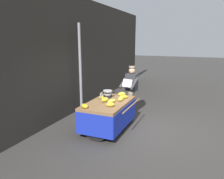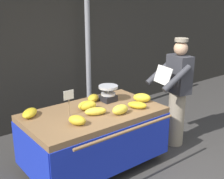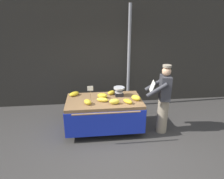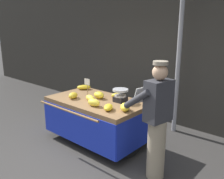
% 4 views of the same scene
% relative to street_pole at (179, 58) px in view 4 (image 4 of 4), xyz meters
% --- Properties ---
extents(ground_plane, '(60.00, 60.00, 0.00)m').
position_rel_street_pole_xyz_m(ground_plane, '(-0.53, -2.41, -1.56)').
color(ground_plane, '#383533').
extents(back_wall, '(16.00, 0.24, 4.06)m').
position_rel_street_pole_xyz_m(back_wall, '(-0.53, 0.46, 0.47)').
color(back_wall, '#2D2B26').
rests_on(back_wall, ground).
extents(street_pole, '(0.09, 0.09, 3.12)m').
position_rel_street_pole_xyz_m(street_pole, '(0.00, 0.00, 0.00)').
color(street_pole, gray).
rests_on(street_pole, ground).
extents(banana_cart, '(1.85, 1.26, 0.84)m').
position_rel_street_pole_xyz_m(banana_cart, '(-0.87, -1.42, -0.94)').
color(banana_cart, olive).
rests_on(banana_cart, ground).
extents(weighing_scale, '(0.28, 0.28, 0.24)m').
position_rel_street_pole_xyz_m(weighing_scale, '(-0.47, -1.23, -0.60)').
color(weighing_scale, black).
rests_on(weighing_scale, banana_cart).
extents(price_sign, '(0.14, 0.01, 0.34)m').
position_rel_street_pole_xyz_m(price_sign, '(-1.20, -1.36, -0.47)').
color(price_sign, '#997A51').
rests_on(price_sign, banana_cart).
extents(banana_bunch_0, '(0.25, 0.15, 0.13)m').
position_rel_street_pole_xyz_m(banana_bunch_0, '(-0.65, -1.72, -0.65)').
color(banana_bunch_0, yellow).
rests_on(banana_bunch_0, banana_cart).
extents(banana_bunch_1, '(0.32, 0.32, 0.10)m').
position_rel_street_pole_xyz_m(banana_bunch_1, '(-1.61, -1.08, -0.67)').
color(banana_bunch_1, gold).
rests_on(banana_bunch_1, banana_cart).
extents(banana_bunch_2, '(0.26, 0.30, 0.09)m').
position_rel_street_pole_xyz_m(banana_bunch_2, '(-0.34, -1.70, -0.67)').
color(banana_bunch_2, gold).
rests_on(banana_bunch_2, banana_cart).
extents(banana_bunch_3, '(0.28, 0.29, 0.13)m').
position_rel_street_pole_xyz_m(banana_bunch_3, '(-0.11, -1.55, -0.66)').
color(banana_bunch_3, yellow).
rests_on(banana_bunch_3, banana_cart).
extents(banana_bunch_4, '(0.28, 0.21, 0.13)m').
position_rel_street_pole_xyz_m(banana_bunch_4, '(-0.91, -1.33, -0.65)').
color(banana_bunch_4, yellow).
rests_on(banana_bunch_4, banana_cart).
extents(banana_bunch_5, '(0.26, 0.24, 0.10)m').
position_rel_street_pole_xyz_m(banana_bunch_5, '(-0.65, -1.10, -0.67)').
color(banana_bunch_5, gold).
rests_on(banana_bunch_5, banana_cart).
extents(banana_bunch_6, '(0.23, 0.27, 0.12)m').
position_rel_street_pole_xyz_m(banana_bunch_6, '(-1.27, -1.66, -0.66)').
color(banana_bunch_6, gold).
rests_on(banana_bunch_6, banana_cart).
extents(banana_bunch_7, '(0.31, 0.22, 0.10)m').
position_rel_street_pole_xyz_m(banana_bunch_7, '(-0.92, -1.55, -0.67)').
color(banana_bunch_7, yellow).
rests_on(banana_bunch_7, banana_cart).
extents(vendor_person, '(0.64, 0.59, 1.71)m').
position_rel_street_pole_xyz_m(vendor_person, '(0.54, -1.66, -0.68)').
color(vendor_person, gray).
rests_on(vendor_person, ground).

